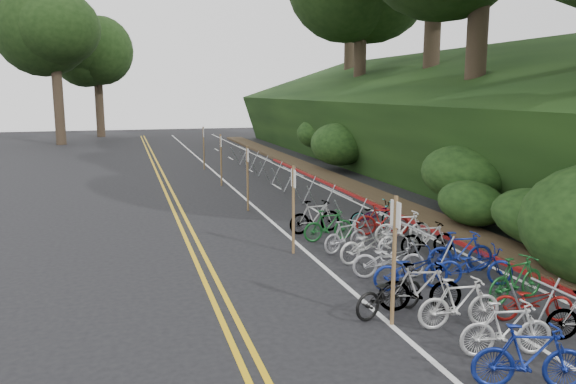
# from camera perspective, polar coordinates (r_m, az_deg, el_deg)

# --- Properties ---
(ground) EXTENTS (120.00, 120.00, 0.00)m
(ground) POSITION_cam_1_polar(r_m,az_deg,el_deg) (11.34, 5.10, -13.33)
(ground) COLOR black
(ground) RESTS_ON ground
(road_markings) EXTENTS (7.47, 80.00, 0.01)m
(road_markings) POSITION_cam_1_polar(r_m,az_deg,el_deg) (20.75, -3.46, -2.38)
(road_markings) COLOR gold
(road_markings) RESTS_ON ground
(red_curb) EXTENTS (0.25, 28.00, 0.10)m
(red_curb) POSITION_cam_1_polar(r_m,az_deg,el_deg) (24.09, 7.33, -0.57)
(red_curb) COLOR maroon
(red_curb) RESTS_ON ground
(embankment) EXTENTS (14.30, 48.14, 9.11)m
(embankment) POSITION_cam_1_polar(r_m,az_deg,el_deg) (33.31, 14.10, 6.54)
(embankment) COLOR black
(embankment) RESTS_ON ground
(bike_racks_rest) EXTENTS (1.14, 23.00, 1.17)m
(bike_racks_rest) POSITION_cam_1_polar(r_m,az_deg,el_deg) (23.95, 0.48, 1.40)
(bike_racks_rest) COLOR gray
(bike_racks_rest) RESTS_ON ground
(signpost_near) EXTENTS (0.08, 0.40, 2.58)m
(signpost_near) POSITION_cam_1_polar(r_m,az_deg,el_deg) (11.01, 10.74, -6.05)
(signpost_near) COLOR brown
(signpost_near) RESTS_ON ground
(signposts_rest) EXTENTS (0.08, 18.40, 2.50)m
(signposts_rest) POSITION_cam_1_polar(r_m,az_deg,el_deg) (24.27, -5.64, 2.84)
(signposts_rest) COLOR brown
(signposts_rest) RESTS_ON ground
(bike_front) EXTENTS (1.13, 1.90, 0.94)m
(bike_front) POSITION_cam_1_polar(r_m,az_deg,el_deg) (11.81, 10.27, -10.01)
(bike_front) COLOR black
(bike_front) RESTS_ON ground
(bike_valet) EXTENTS (3.22, 11.93, 1.08)m
(bike_valet) POSITION_cam_1_polar(r_m,az_deg,el_deg) (14.12, 13.81, -6.67)
(bike_valet) COLOR navy
(bike_valet) RESTS_ON ground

